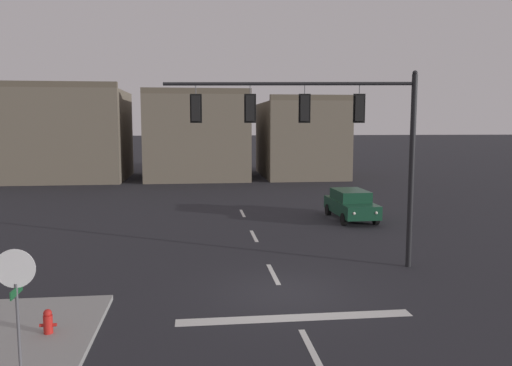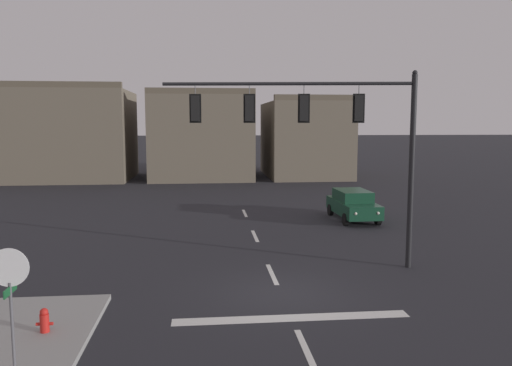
# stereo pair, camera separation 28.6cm
# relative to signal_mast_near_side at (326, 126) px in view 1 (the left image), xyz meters

# --- Properties ---
(ground_plane) EXTENTS (400.00, 400.00, 0.00)m
(ground_plane) POSITION_rel_signal_mast_near_side_xyz_m (-1.98, -2.78, -5.10)
(ground_plane) COLOR #232328
(stop_bar_paint) EXTENTS (6.40, 0.50, 0.01)m
(stop_bar_paint) POSITION_rel_signal_mast_near_side_xyz_m (-1.98, -4.78, -5.09)
(stop_bar_paint) COLOR silver
(stop_bar_paint) RESTS_ON ground
(lane_centreline) EXTENTS (0.16, 26.40, 0.01)m
(lane_centreline) POSITION_rel_signal_mast_near_side_xyz_m (-1.98, -0.78, -5.09)
(lane_centreline) COLOR silver
(lane_centreline) RESTS_ON ground
(signal_mast_near_side) EXTENTS (8.87, 1.35, 7.04)m
(signal_mast_near_side) POSITION_rel_signal_mast_near_side_xyz_m (0.00, 0.00, 0.00)
(signal_mast_near_side) COLOR black
(signal_mast_near_side) RESTS_ON ground
(stop_sign) EXTENTS (0.76, 0.64, 2.83)m
(stop_sign) POSITION_rel_signal_mast_near_side_xyz_m (-8.03, -7.80, -2.95)
(stop_sign) COLOR #56565B
(stop_sign) RESTS_ON ground
(car_lot_nearside) EXTENTS (2.00, 4.49, 1.61)m
(car_lot_nearside) POSITION_rel_signal_mast_near_side_xyz_m (3.68, 8.60, -4.24)
(car_lot_nearside) COLOR #143D28
(car_lot_nearside) RESTS_ON ground
(fire_hydrant) EXTENTS (0.40, 0.30, 0.75)m
(fire_hydrant) POSITION_rel_signal_mast_near_side_xyz_m (-8.18, -5.42, -4.77)
(fire_hydrant) COLOR red
(fire_hydrant) RESTS_ON ground
(building_row) EXTENTS (33.02, 10.97, 8.63)m
(building_row) POSITION_rel_signal_mast_near_side_xyz_m (-7.50, 31.18, -1.21)
(building_row) COLOR #665B4C
(building_row) RESTS_ON ground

